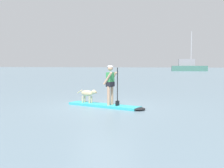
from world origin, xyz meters
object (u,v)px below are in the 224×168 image
object	(u,v)px
person_paddler	(111,82)
dog	(88,94)
paddleboard	(108,106)
moored_boat_far_starboard	(188,67)

from	to	relation	value
person_paddler	dog	world-z (taller)	person_paddler
paddleboard	moored_boat_far_starboard	distance (m)	73.10
moored_boat_far_starboard	person_paddler	bearing A→B (deg)	-86.71
person_paddler	moored_boat_far_starboard	bearing A→B (deg)	93.29
moored_boat_far_starboard	paddleboard	bearing A→B (deg)	-86.82
person_paddler	paddleboard	bearing A→B (deg)	169.38
person_paddler	moored_boat_far_starboard	distance (m)	73.13
moored_boat_far_starboard	dog	bearing A→B (deg)	-87.62
paddleboard	dog	size ratio (longest dim) A/B	3.35
paddleboard	dog	xyz separation A→B (m)	(-1.04, 0.19, 0.45)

